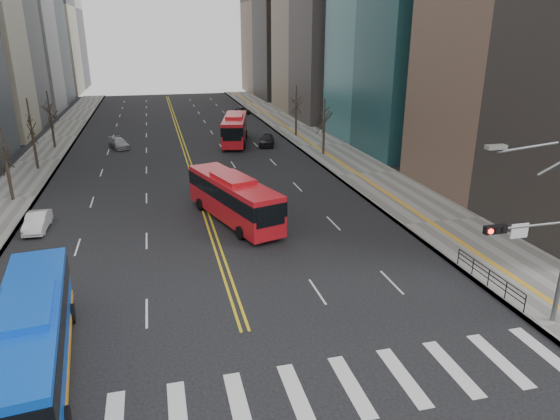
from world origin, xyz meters
name	(u,v)px	position (x,y,z in m)	size (l,w,h in m)	color
ground	(268,400)	(0.00, 0.00, 0.00)	(220.00, 220.00, 0.00)	black
sidewalk_right	(322,145)	(17.50, 45.00, 0.07)	(7.00, 130.00, 0.15)	slate
sidewalk_left	(40,161)	(-16.50, 45.00, 0.07)	(5.00, 130.00, 0.15)	slate
crosswalk	(268,400)	(0.00, 0.00, 0.01)	(26.70, 4.00, 0.01)	silver
centerline	(181,138)	(0.00, 55.00, 0.01)	(0.55, 100.00, 0.01)	gold
signal_mast	(545,237)	(13.77, 2.00, 4.86)	(5.37, 0.37, 9.39)	slate
pedestrian_railing	(489,275)	(14.30, 6.00, 0.82)	(0.06, 6.06, 1.02)	black
street_trees	(116,132)	(-7.18, 34.55, 4.87)	(35.20, 47.20, 7.60)	black
blue_bus	(32,337)	(-9.19, 4.00, 1.86)	(3.85, 12.41, 3.55)	blue
red_bus_near	(233,196)	(1.96, 20.47, 2.02)	(5.91, 11.75, 3.63)	red
red_bus_far	(235,127)	(6.86, 49.65, 2.08)	(5.28, 12.21, 3.75)	red
car_white	(37,222)	(-12.50, 22.07, 0.66)	(1.41, 4.04, 1.33)	silver
car_dark_mid	(267,140)	(10.56, 46.87, 0.78)	(1.84, 4.56, 1.55)	black
car_silver	(119,143)	(-8.04, 50.01, 0.63)	(1.77, 4.37, 1.27)	#949499
car_dark_far	(243,111)	(12.50, 75.08, 0.55)	(1.83, 3.97, 1.10)	black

